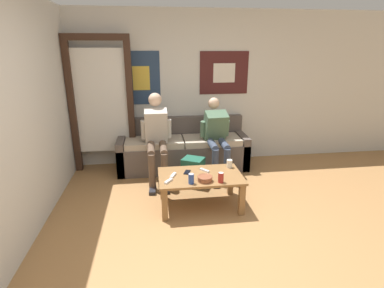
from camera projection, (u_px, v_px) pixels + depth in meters
ground_plane at (222, 253)px, 2.99m from camera, size 18.00×18.00×0.00m
wall_back at (188, 89)px, 5.08m from camera, size 10.00×0.07×2.55m
door_frame at (101, 98)px, 4.71m from camera, size 1.00×0.10×2.15m
couch at (183, 150)px, 5.03m from camera, size 2.13×0.69×0.82m
coffee_table at (200, 181)px, 3.77m from camera, size 1.04×0.65×0.43m
person_seated_adult at (157, 134)px, 4.50m from camera, size 0.47×0.93×1.30m
person_seated_teen at (216, 134)px, 4.67m from camera, size 0.47×0.91×1.19m
backpack at (193, 172)px, 4.42m from camera, size 0.38×0.37×0.41m
ceramic_bowl at (205, 178)px, 3.57m from camera, size 0.18×0.18×0.06m
pillar_candle at (229, 164)px, 3.97m from camera, size 0.07×0.07×0.12m
drink_can_blue at (191, 179)px, 3.49m from camera, size 0.07×0.07×0.12m
drink_can_red at (221, 178)px, 3.52m from camera, size 0.07×0.07×0.12m
game_controller_near_left at (169, 181)px, 3.55m from camera, size 0.11×0.14×0.03m
game_controller_near_right at (173, 175)px, 3.71m from camera, size 0.09×0.15×0.03m
game_controller_far_center at (204, 170)px, 3.86m from camera, size 0.12×0.13×0.03m
cell_phone at (187, 172)px, 3.82m from camera, size 0.11×0.15×0.01m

